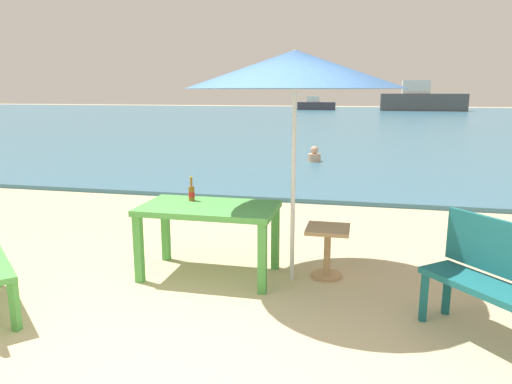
% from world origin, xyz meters
% --- Properties ---
extents(ground_plane, '(120.00, 120.00, 0.00)m').
position_xyz_m(ground_plane, '(0.00, 0.00, 0.00)').
color(ground_plane, '#C6B287').
extents(sea_water, '(120.00, 50.00, 0.08)m').
position_xyz_m(sea_water, '(0.00, 30.00, 0.04)').
color(sea_water, '#386B84').
rests_on(sea_water, ground_plane).
extents(picnic_table_green, '(1.40, 0.80, 0.76)m').
position_xyz_m(picnic_table_green, '(-0.32, 1.50, 0.65)').
color(picnic_table_green, '#4C9E47').
rests_on(picnic_table_green, ground_plane).
extents(beer_bottle_amber, '(0.07, 0.07, 0.26)m').
position_xyz_m(beer_bottle_amber, '(-0.57, 1.67, 0.85)').
color(beer_bottle_amber, brown).
rests_on(beer_bottle_amber, picnic_table_green).
extents(patio_umbrella, '(2.10, 2.10, 2.30)m').
position_xyz_m(patio_umbrella, '(0.54, 1.58, 2.12)').
color(patio_umbrella, silver).
rests_on(patio_umbrella, ground_plane).
extents(side_table_wood, '(0.44, 0.44, 0.54)m').
position_xyz_m(side_table_wood, '(0.89, 1.73, 0.35)').
color(side_table_wood, tan).
rests_on(side_table_wood, ground_plane).
extents(bench_teal_center, '(1.06, 1.14, 0.95)m').
position_xyz_m(bench_teal_center, '(2.28, 0.64, 0.54)').
color(bench_teal_center, '#196066').
rests_on(bench_teal_center, ground_plane).
extents(swimmer_person, '(0.34, 0.34, 0.41)m').
position_xyz_m(swimmer_person, '(-0.06, 9.58, 0.24)').
color(swimmer_person, tan).
rests_on(swimmer_person, sea_water).
extents(boat_barge, '(3.66, 1.00, 1.33)m').
position_xyz_m(boat_barge, '(-3.60, 44.83, 0.56)').
color(boat_barge, '#38383F').
rests_on(boat_barge, sea_water).
extents(boat_cargo_ship, '(7.70, 2.10, 2.80)m').
position_xyz_m(boat_cargo_ship, '(6.29, 44.88, 1.09)').
color(boat_cargo_ship, '#4C4C4C').
rests_on(boat_cargo_ship, sea_water).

